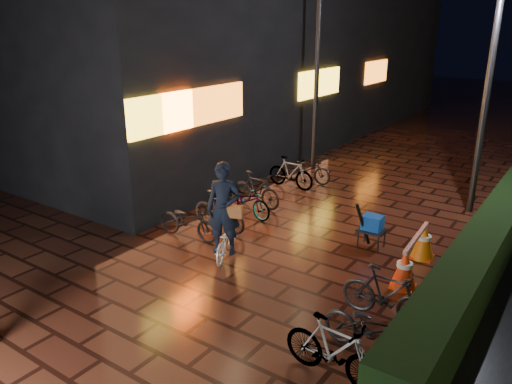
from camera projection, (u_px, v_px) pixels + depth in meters
The scene contains 9 objects.
ground at pixel (248, 290), 8.95m from camera, with size 80.00×80.00×0.00m, color #381911.
storefront_block at pixel (225, 24), 21.58m from camera, with size 12.09×22.00×9.00m.
lamp_post_hedge at pixel (489, 82), 11.64m from camera, with size 0.56×0.17×5.88m.
lamp_post_sf at pixel (317, 73), 15.43m from camera, with size 0.52×0.29×5.56m.
cyclist at pixel (225, 223), 9.97m from camera, with size 1.00×1.48×2.01m.
traffic_barrier at pixel (415, 254), 9.49m from camera, with size 0.57×1.88×0.76m.
cart_assembly at pixel (371, 224), 10.45m from camera, with size 0.57×0.58×1.05m.
parked_bikes_storefront at pixel (255, 192), 12.79m from camera, with size 1.86×5.75×0.91m.
parked_bikes_hedge at pixel (367, 323), 7.18m from camera, with size 1.78×2.23×0.91m.
Camera 1 is at (4.64, -6.41, 4.54)m, focal length 35.00 mm.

